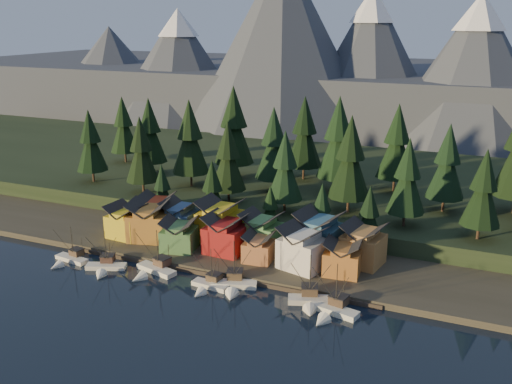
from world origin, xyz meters
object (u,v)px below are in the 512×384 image
at_px(boat_6, 332,305).
at_px(house_front_1, 149,219).
at_px(boat_3, 208,281).
at_px(boat_0, 68,256).
at_px(boat_1, 104,263).
at_px(house_back_1, 180,217).
at_px(house_back_0, 157,210).
at_px(boat_4, 233,280).
at_px(boat_2, 152,265).
at_px(boat_5, 310,295).
at_px(house_front_0, 126,220).

xyz_separation_m(boat_6, house_front_1, (-54.58, 17.49, 4.70)).
xyz_separation_m(boat_3, boat_6, (28.30, -0.39, 0.30)).
xyz_separation_m(boat_0, boat_6, (66.40, 0.44, 0.41)).
height_order(boat_1, house_back_1, house_back_1).
height_order(house_front_1, house_back_0, house_front_1).
bearing_deg(boat_6, boat_0, -166.97).
relative_size(boat_4, house_front_1, 0.99).
distance_m(boat_2, house_back_0, 26.87).
height_order(boat_3, boat_6, boat_6).
bearing_deg(boat_0, house_front_1, 64.40).
xyz_separation_m(boat_0, boat_5, (61.08, 2.71, 0.57)).
bearing_deg(boat_1, house_back_1, 52.13).
distance_m(boat_3, boat_5, 23.05).
bearing_deg(boat_1, boat_6, -20.45).
bearing_deg(boat_3, house_back_0, 144.83).
height_order(house_back_0, house_back_1, house_back_0).
relative_size(boat_3, house_back_1, 1.04).
height_order(boat_3, boat_5, boat_5).
relative_size(boat_2, boat_3, 1.16).
xyz_separation_m(boat_0, house_front_1, (11.83, 17.93, 5.11)).
relative_size(boat_2, house_front_1, 0.97).
distance_m(boat_1, boat_4, 32.37).
bearing_deg(boat_2, boat_1, -150.96).
bearing_deg(boat_0, house_back_1, 59.85).
xyz_separation_m(boat_1, boat_6, (55.30, 0.72, 0.26)).
distance_m(boat_3, house_back_0, 38.27).
xyz_separation_m(boat_3, house_back_0, (-28.67, 24.90, 4.73)).
xyz_separation_m(boat_4, boat_6, (23.11, -2.63, -0.03)).
height_order(boat_6, house_front_0, boat_6).
height_order(house_front_0, house_back_1, house_back_1).
height_order(boat_5, boat_6, boat_5).
distance_m(boat_1, boat_2, 11.81).
bearing_deg(house_front_1, house_back_0, 92.41).
relative_size(boat_3, boat_5, 0.85).
bearing_deg(boat_0, boat_6, 8.19).
bearing_deg(boat_0, house_back_0, 77.67).
distance_m(boat_1, boat_3, 27.03).
relative_size(boat_0, boat_5, 0.86).
bearing_deg(boat_3, boat_0, -172.93).
bearing_deg(house_front_0, boat_5, -9.79).
height_order(boat_1, house_back_0, house_back_0).
bearing_deg(boat_1, house_front_1, 66.52).
distance_m(boat_2, boat_5, 38.55).
bearing_deg(house_front_0, boat_0, -103.17).
height_order(boat_6, house_front_1, house_front_1).
height_order(boat_5, house_back_1, house_back_1).
relative_size(boat_2, house_front_0, 1.23).
distance_m(boat_1, house_front_1, 18.88).
bearing_deg(house_front_0, boat_3, -21.66).
xyz_separation_m(boat_1, boat_4, (32.20, 3.35, 0.28)).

